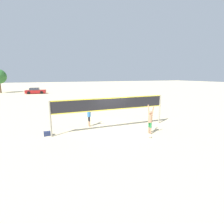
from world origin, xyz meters
TOP-DOWN VIEW (x-y plane):
  - ground_plane at (0.00, 0.00)m, footprint 200.00×200.00m
  - volleyball_net at (0.00, 0.00)m, footprint 8.85×0.12m
  - player_spiker at (1.99, -2.04)m, footprint 0.28×0.69m
  - player_blocker at (-1.41, 1.34)m, footprint 0.28×0.68m
  - volleyball at (1.53, -2.73)m, footprint 0.23×0.23m
  - gear_bag at (-4.58, 0.30)m, footprint 0.53×0.28m
  - parked_car_near at (-5.48, 30.83)m, footprint 4.46×2.45m

SIDE VIEW (x-z plane):
  - ground_plane at x=0.00m, z-range 0.00..0.00m
  - volleyball at x=1.53m, z-range 0.00..0.23m
  - gear_bag at x=-4.58m, z-range 0.00..0.29m
  - parked_car_near at x=-5.48m, z-range -0.06..1.25m
  - player_blocker at x=-1.41m, z-range 0.04..2.01m
  - player_spiker at x=1.99m, z-range 0.05..2.06m
  - volleyball_net at x=0.00m, z-range 0.55..2.94m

